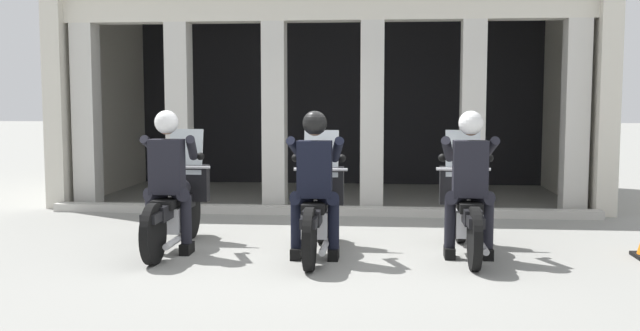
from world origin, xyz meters
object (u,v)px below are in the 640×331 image
(motorcycle_left, at_px, (176,205))
(police_officer_left, at_px, (168,169))
(police_officer_center, at_px, (315,172))
(motorcycle_center, at_px, (318,209))
(police_officer_right, at_px, (470,172))
(motorcycle_right, at_px, (466,208))

(motorcycle_left, relative_size, police_officer_left, 1.29)
(motorcycle_left, xyz_separation_m, police_officer_center, (1.64, -0.41, 0.44))
(motorcycle_center, height_order, police_officer_right, police_officer_right)
(motorcycle_left, distance_m, motorcycle_right, 3.28)
(police_officer_left, xyz_separation_m, police_officer_center, (1.64, -0.12, 0.00))
(police_officer_right, bearing_deg, motorcycle_right, 86.96)
(motorcycle_center, height_order, motorcycle_right, same)
(motorcycle_center, distance_m, police_officer_center, 0.52)
(motorcycle_right, bearing_deg, police_officer_left, -176.80)
(police_officer_right, bearing_deg, motorcycle_center, 173.73)
(police_officer_left, distance_m, police_officer_right, 3.28)
(police_officer_left, height_order, police_officer_right, same)
(motorcycle_left, distance_m, police_officer_left, 0.52)
(police_officer_left, distance_m, motorcycle_center, 1.70)
(police_officer_center, bearing_deg, police_officer_right, 10.23)
(police_officer_left, bearing_deg, motorcycle_center, 2.62)
(motorcycle_center, relative_size, motorcycle_right, 1.00)
(motorcycle_left, relative_size, motorcycle_center, 1.00)
(police_officer_right, bearing_deg, police_officer_left, 178.26)
(police_officer_left, bearing_deg, motorcycle_right, 3.04)
(motorcycle_left, bearing_deg, motorcycle_center, -7.27)
(motorcycle_center, xyz_separation_m, police_officer_right, (1.64, -0.10, 0.44))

